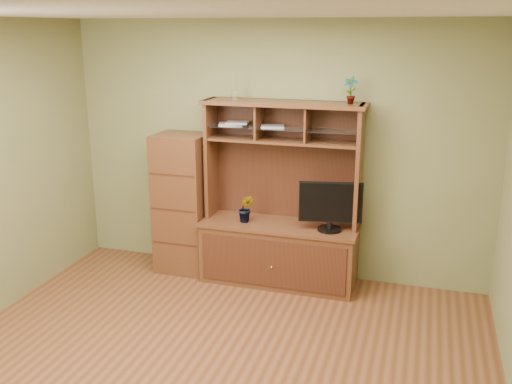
% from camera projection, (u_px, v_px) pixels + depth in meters
% --- Properties ---
extents(room, '(4.54, 4.04, 2.74)m').
position_uv_depth(room, '(205.00, 205.00, 4.18)').
color(room, '#593119').
rests_on(room, ground).
extents(media_hutch, '(1.66, 0.61, 1.90)m').
position_uv_depth(media_hutch, '(280.00, 234.00, 5.97)').
color(media_hutch, '#4E2816').
rests_on(media_hutch, room).
extents(monitor, '(0.63, 0.24, 0.50)m').
position_uv_depth(monitor, '(330.00, 205.00, 5.63)').
color(monitor, black).
rests_on(monitor, media_hutch).
extents(orchid_plant, '(0.17, 0.14, 0.30)m').
position_uv_depth(orchid_plant, '(246.00, 209.00, 5.91)').
color(orchid_plant, '#345D1F').
rests_on(orchid_plant, media_hutch).
extents(top_plant, '(0.16, 0.13, 0.26)m').
position_uv_depth(top_plant, '(351.00, 90.00, 5.43)').
color(top_plant, '#356322').
rests_on(top_plant, media_hutch).
extents(reed_diffuser, '(0.06, 0.06, 0.28)m').
position_uv_depth(reed_diffuser, '(235.00, 88.00, 5.77)').
color(reed_diffuser, silver).
rests_on(reed_diffuser, media_hutch).
extents(magazines, '(0.73, 0.25, 0.04)m').
position_uv_depth(magazines, '(246.00, 124.00, 5.83)').
color(magazines, '#A7A8AC').
rests_on(magazines, media_hutch).
extents(side_cabinet, '(0.54, 0.49, 1.52)m').
position_uv_depth(side_cabinet, '(183.00, 203.00, 6.22)').
color(side_cabinet, '#4E2816').
rests_on(side_cabinet, room).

